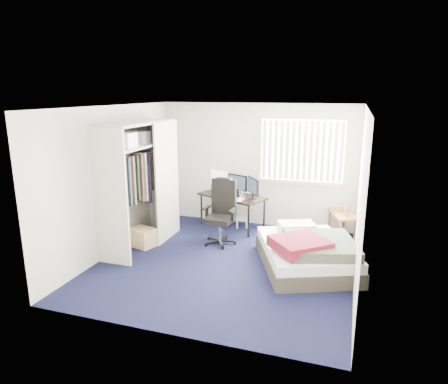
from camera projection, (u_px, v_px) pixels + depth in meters
ground at (226, 262)px, 6.53m from camera, size 4.20×4.20×0.00m
room_shell at (226, 172)px, 6.16m from camera, size 4.20×4.20×4.20m
window_assembly at (302, 151)px, 7.75m from camera, size 1.72×0.09×1.32m
closet at (139, 172)px, 6.95m from camera, size 0.64×1.84×2.22m
desk at (233, 193)px, 8.10m from camera, size 1.50×1.11×1.13m
office_chair at (221, 219)px, 7.30m from camera, size 0.60×0.60×1.20m
footstool at (242, 220)px, 8.17m from camera, size 0.32×0.29×0.22m
nightstand at (343, 217)px, 7.49m from camera, size 0.59×0.81×0.68m
bed at (307, 252)px, 6.31m from camera, size 1.90×2.14×0.59m
pine_box at (142, 237)px, 7.19m from camera, size 0.51×0.44×0.33m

